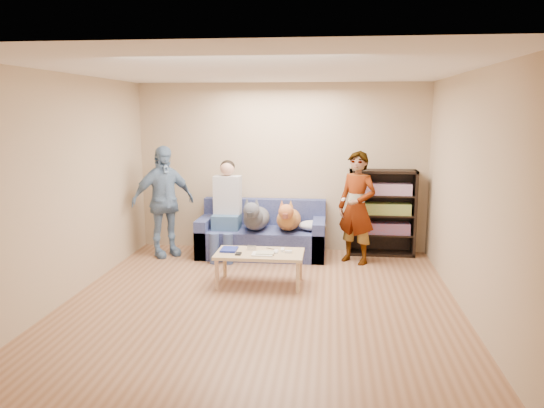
# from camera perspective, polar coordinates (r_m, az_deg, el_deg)

# --- Properties ---
(ground) EXTENTS (5.00, 5.00, 0.00)m
(ground) POSITION_cam_1_polar(r_m,az_deg,el_deg) (6.15, -1.28, -10.71)
(ground) COLOR brown
(ground) RESTS_ON ground
(ceiling) EXTENTS (5.00, 5.00, 0.00)m
(ceiling) POSITION_cam_1_polar(r_m,az_deg,el_deg) (5.77, -1.38, 14.22)
(ceiling) COLOR white
(ceiling) RESTS_ON ground
(wall_back) EXTENTS (4.50, 0.00, 4.50)m
(wall_back) POSITION_cam_1_polar(r_m,az_deg,el_deg) (8.28, 1.01, 3.95)
(wall_back) COLOR tan
(wall_back) RESTS_ON ground
(wall_front) EXTENTS (4.50, 0.00, 4.50)m
(wall_front) POSITION_cam_1_polar(r_m,az_deg,el_deg) (3.41, -7.04, -4.99)
(wall_front) COLOR tan
(wall_front) RESTS_ON ground
(wall_left) EXTENTS (0.00, 5.00, 5.00)m
(wall_left) POSITION_cam_1_polar(r_m,az_deg,el_deg) (6.52, -21.35, 1.59)
(wall_left) COLOR tan
(wall_left) RESTS_ON ground
(wall_right) EXTENTS (0.00, 5.00, 5.00)m
(wall_right) POSITION_cam_1_polar(r_m,az_deg,el_deg) (5.95, 20.67, 0.89)
(wall_right) COLOR tan
(wall_right) RESTS_ON ground
(blanket) EXTENTS (0.41, 0.35, 0.14)m
(blanket) POSITION_cam_1_polar(r_m,az_deg,el_deg) (7.87, 4.36, -2.32)
(blanket) COLOR silver
(blanket) RESTS_ON sofa
(person_standing_right) EXTENTS (0.70, 0.65, 1.61)m
(person_standing_right) POSITION_cam_1_polar(r_m,az_deg,el_deg) (7.67, 9.12, -0.39)
(person_standing_right) COLOR gray
(person_standing_right) RESTS_ON ground
(person_standing_left) EXTENTS (1.01, 0.95, 1.67)m
(person_standing_left) POSITION_cam_1_polar(r_m,az_deg,el_deg) (8.10, -11.63, 0.27)
(person_standing_left) COLOR #7DA0C8
(person_standing_left) RESTS_ON ground
(held_controller) EXTENTS (0.06, 0.12, 0.03)m
(held_controller) POSITION_cam_1_polar(r_m,az_deg,el_deg) (7.44, 7.68, 0.50)
(held_controller) COLOR white
(held_controller) RESTS_ON person_standing_right
(notebook_blue) EXTENTS (0.20, 0.26, 0.03)m
(notebook_blue) POSITION_cam_1_polar(r_m,az_deg,el_deg) (6.79, -4.63, -4.89)
(notebook_blue) COLOR navy
(notebook_blue) RESTS_ON coffee_table
(papers) EXTENTS (0.26, 0.20, 0.02)m
(papers) POSITION_cam_1_polar(r_m,az_deg,el_deg) (6.58, -1.02, -5.40)
(papers) COLOR silver
(papers) RESTS_ON coffee_table
(magazine) EXTENTS (0.22, 0.17, 0.01)m
(magazine) POSITION_cam_1_polar(r_m,az_deg,el_deg) (6.59, -0.74, -5.25)
(magazine) COLOR #BBB695
(magazine) RESTS_ON coffee_table
(camera_silver) EXTENTS (0.11, 0.06, 0.05)m
(camera_silver) POSITION_cam_1_polar(r_m,az_deg,el_deg) (6.81, -2.20, -4.72)
(camera_silver) COLOR #ABACAF
(camera_silver) RESTS_ON coffee_table
(controller_a) EXTENTS (0.04, 0.13, 0.03)m
(controller_a) POSITION_cam_1_polar(r_m,az_deg,el_deg) (6.75, 1.15, -4.95)
(controller_a) COLOR white
(controller_a) RESTS_ON coffee_table
(controller_b) EXTENTS (0.09, 0.06, 0.03)m
(controller_b) POSITION_cam_1_polar(r_m,az_deg,el_deg) (6.66, 1.77, -5.14)
(controller_b) COLOR white
(controller_b) RESTS_ON coffee_table
(headphone_cup_a) EXTENTS (0.07, 0.07, 0.02)m
(headphone_cup_a) POSITION_cam_1_polar(r_m,az_deg,el_deg) (6.64, 0.36, -5.24)
(headphone_cup_a) COLOR white
(headphone_cup_a) RESTS_ON coffee_table
(headphone_cup_b) EXTENTS (0.07, 0.07, 0.02)m
(headphone_cup_b) POSITION_cam_1_polar(r_m,az_deg,el_deg) (6.72, 0.43, -5.06)
(headphone_cup_b) COLOR white
(headphone_cup_b) RESTS_ON coffee_table
(pen_orange) EXTENTS (0.13, 0.06, 0.01)m
(pen_orange) POSITION_cam_1_polar(r_m,az_deg,el_deg) (6.53, -1.70, -5.55)
(pen_orange) COLOR orange
(pen_orange) RESTS_ON coffee_table
(pen_black) EXTENTS (0.13, 0.08, 0.01)m
(pen_black) POSITION_cam_1_polar(r_m,az_deg,el_deg) (6.84, -0.13, -4.83)
(pen_black) COLOR black
(pen_black) RESTS_ON coffee_table
(wallet) EXTENTS (0.07, 0.12, 0.02)m
(wallet) POSITION_cam_1_polar(r_m,az_deg,el_deg) (6.61, -3.63, -5.36)
(wallet) COLOR black
(wallet) RESTS_ON coffee_table
(sofa) EXTENTS (1.90, 0.85, 0.82)m
(sofa) POSITION_cam_1_polar(r_m,az_deg,el_deg) (8.09, -1.05, -3.53)
(sofa) COLOR #515B93
(sofa) RESTS_ON ground
(person_seated) EXTENTS (0.40, 0.73, 1.47)m
(person_seated) POSITION_cam_1_polar(r_m,az_deg,el_deg) (7.95, -4.93, -0.18)
(person_seated) COLOR #3A5B81
(person_seated) RESTS_ON sofa
(dog_gray) EXTENTS (0.38, 1.23, 0.55)m
(dog_gray) POSITION_cam_1_polar(r_m,az_deg,el_deg) (7.83, -1.78, -1.44)
(dog_gray) COLOR #4F525A
(dog_gray) RESTS_ON sofa
(dog_tan) EXTENTS (0.36, 1.14, 0.52)m
(dog_tan) POSITION_cam_1_polar(r_m,az_deg,el_deg) (7.82, 1.75, -1.55)
(dog_tan) COLOR #AD7635
(dog_tan) RESTS_ON sofa
(coffee_table) EXTENTS (1.10, 0.60, 0.42)m
(coffee_table) POSITION_cam_1_polar(r_m,az_deg,el_deg) (6.70, -1.33, -5.60)
(coffee_table) COLOR tan
(coffee_table) RESTS_ON ground
(bookshelf) EXTENTS (1.00, 0.34, 1.30)m
(bookshelf) POSITION_cam_1_polar(r_m,az_deg,el_deg) (8.21, 11.73, -0.71)
(bookshelf) COLOR black
(bookshelf) RESTS_ON ground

